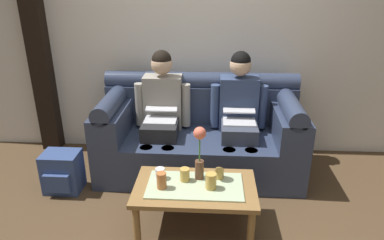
% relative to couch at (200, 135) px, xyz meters
% --- Properties ---
extents(back_wall_patterned, '(6.00, 0.12, 2.90)m').
position_rel_couch_xyz_m(back_wall_patterned, '(-0.00, 0.53, 1.07)').
color(back_wall_patterned, silver).
rests_on(back_wall_patterned, ground_plane).
extents(timber_pillar, '(0.20, 0.20, 2.90)m').
position_rel_couch_xyz_m(timber_pillar, '(-1.74, 0.41, 1.07)').
color(timber_pillar, black).
rests_on(timber_pillar, ground_plane).
extents(couch, '(1.99, 0.88, 0.96)m').
position_rel_couch_xyz_m(couch, '(0.00, 0.00, 0.00)').
color(couch, '#2D3851').
rests_on(couch, ground_plane).
extents(person_left, '(0.56, 0.67, 1.22)m').
position_rel_couch_xyz_m(person_left, '(-0.38, -0.00, 0.28)').
color(person_left, '#232326').
rests_on(person_left, ground_plane).
extents(person_right, '(0.56, 0.67, 1.22)m').
position_rel_couch_xyz_m(person_right, '(0.38, -0.00, 0.28)').
color(person_right, '#383D4C').
rests_on(person_right, ground_plane).
extents(coffee_table, '(0.94, 0.56, 0.40)m').
position_rel_couch_xyz_m(coffee_table, '(-0.00, -0.95, -0.04)').
color(coffee_table, olive).
rests_on(coffee_table, ground_plane).
extents(flower_vase, '(0.10, 0.10, 0.44)m').
position_rel_couch_xyz_m(flower_vase, '(0.03, -0.85, 0.27)').
color(flower_vase, brown).
rests_on(flower_vase, coffee_table).
extents(cup_near_left, '(0.07, 0.07, 0.08)m').
position_rel_couch_xyz_m(cup_near_left, '(0.19, -0.84, 0.06)').
color(cup_near_left, gold).
rests_on(cup_near_left, coffee_table).
extents(cup_near_right, '(0.07, 0.07, 0.13)m').
position_rel_couch_xyz_m(cup_near_right, '(-0.25, -1.01, 0.09)').
color(cup_near_right, '#B26633').
rests_on(cup_near_right, coffee_table).
extents(cup_far_center, '(0.08, 0.08, 0.12)m').
position_rel_couch_xyz_m(cup_far_center, '(0.12, -0.99, 0.08)').
color(cup_far_center, gold).
rests_on(cup_far_center, coffee_table).
extents(cup_far_left, '(0.08, 0.08, 0.10)m').
position_rel_couch_xyz_m(cup_far_left, '(-0.08, -0.89, 0.07)').
color(cup_far_left, gold).
rests_on(cup_far_left, coffee_table).
extents(cup_far_right, '(0.08, 0.08, 0.09)m').
position_rel_couch_xyz_m(cup_far_right, '(-0.28, -0.88, 0.07)').
color(cup_far_right, silver).
rests_on(cup_far_right, coffee_table).
extents(backpack_left, '(0.33, 0.30, 0.38)m').
position_rel_couch_xyz_m(backpack_left, '(-1.26, -0.49, -0.19)').
color(backpack_left, '#33477A').
rests_on(backpack_left, ground_plane).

